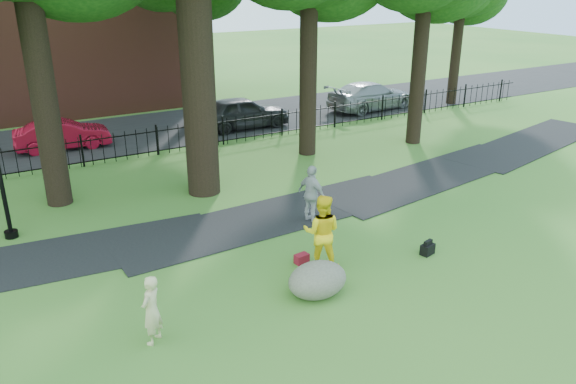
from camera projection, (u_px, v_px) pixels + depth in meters
ground at (315, 280)px, 13.88m from camera, size 120.00×120.00×0.00m
footpath at (273, 217)px, 17.48m from camera, size 36.07×3.85×0.03m
street at (131, 133)px, 26.72m from camera, size 80.00×7.00×0.02m
iron_fence at (157, 141)px, 23.29m from camera, size 44.00×0.04×1.20m
woman at (151, 310)px, 11.28m from camera, size 0.65×0.63×1.51m
man at (322, 232)px, 14.13m from camera, size 1.22×1.19×1.99m
pedestrian at (312, 194)px, 16.84m from camera, size 0.68×1.12×1.79m
boulder at (317, 278)px, 13.13m from camera, size 1.69×1.44×0.85m
lamppost at (0, 178)px, 15.48m from camera, size 0.37×0.37×3.71m
backpack at (427, 249)px, 15.10m from camera, size 0.44×0.33×0.29m
red_bag at (302, 259)px, 14.65m from camera, size 0.39×0.27×0.25m
red_sedan at (62, 134)px, 24.09m from camera, size 4.02×1.72×1.29m
grey_car at (242, 112)px, 27.32m from camera, size 4.71×2.05×1.58m
silver_car at (371, 96)px, 31.13m from camera, size 5.48×2.62×1.54m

